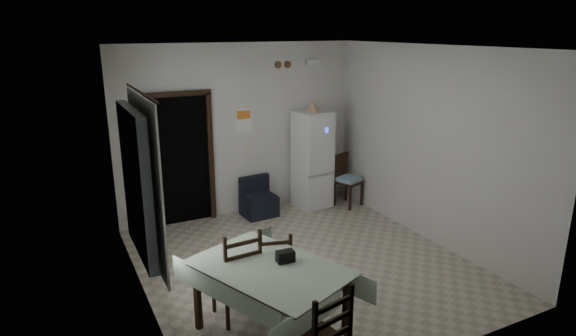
# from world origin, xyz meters

# --- Properties ---
(ground) EXTENTS (4.50, 4.50, 0.00)m
(ground) POSITION_xyz_m (0.00, 0.00, 0.00)
(ground) COLOR #B2A692
(ground) RESTS_ON ground
(ceiling) EXTENTS (4.20, 4.50, 0.02)m
(ceiling) POSITION_xyz_m (0.00, 0.00, 2.90)
(ceiling) COLOR white
(ceiling) RESTS_ON ground
(wall_back) EXTENTS (4.20, 0.02, 2.90)m
(wall_back) POSITION_xyz_m (0.00, 2.25, 1.45)
(wall_back) COLOR silver
(wall_back) RESTS_ON ground
(wall_front) EXTENTS (4.20, 0.02, 2.90)m
(wall_front) POSITION_xyz_m (0.00, -2.25, 1.45)
(wall_front) COLOR silver
(wall_front) RESTS_ON ground
(wall_left) EXTENTS (0.02, 4.50, 2.90)m
(wall_left) POSITION_xyz_m (-2.10, 0.00, 1.45)
(wall_left) COLOR silver
(wall_left) RESTS_ON ground
(wall_right) EXTENTS (0.02, 4.50, 2.90)m
(wall_right) POSITION_xyz_m (2.10, 0.00, 1.45)
(wall_right) COLOR silver
(wall_right) RESTS_ON ground
(doorway) EXTENTS (1.06, 0.52, 2.22)m
(doorway) POSITION_xyz_m (-1.05, 2.45, 1.06)
(doorway) COLOR black
(doorway) RESTS_ON ground
(window_recess) EXTENTS (0.10, 1.20, 1.60)m
(window_recess) POSITION_xyz_m (-2.15, -0.20, 1.55)
(window_recess) COLOR silver
(window_recess) RESTS_ON ground
(curtain) EXTENTS (0.02, 1.45, 1.85)m
(curtain) POSITION_xyz_m (-2.04, -0.20, 1.55)
(curtain) COLOR silver
(curtain) RESTS_ON ground
(curtain_rod) EXTENTS (0.02, 1.60, 0.02)m
(curtain_rod) POSITION_xyz_m (-2.03, -0.20, 2.50)
(curtain_rod) COLOR black
(curtain_rod) RESTS_ON ground
(calendar) EXTENTS (0.28, 0.02, 0.40)m
(calendar) POSITION_xyz_m (0.05, 2.24, 1.62)
(calendar) COLOR white
(calendar) RESTS_ON ground
(calendar_image) EXTENTS (0.24, 0.01, 0.14)m
(calendar_image) POSITION_xyz_m (0.05, 2.23, 1.72)
(calendar_image) COLOR orange
(calendar_image) RESTS_ON ground
(light_switch) EXTENTS (0.08, 0.02, 0.12)m
(light_switch) POSITION_xyz_m (0.15, 2.24, 1.10)
(light_switch) COLOR beige
(light_switch) RESTS_ON ground
(vent_left) EXTENTS (0.12, 0.03, 0.12)m
(vent_left) POSITION_xyz_m (0.70, 2.23, 2.52)
(vent_left) COLOR brown
(vent_left) RESTS_ON ground
(vent_right) EXTENTS (0.12, 0.03, 0.12)m
(vent_right) POSITION_xyz_m (0.88, 2.23, 2.52)
(vent_right) COLOR brown
(vent_right) RESTS_ON ground
(emergency_light) EXTENTS (0.25, 0.07, 0.09)m
(emergency_light) POSITION_xyz_m (1.35, 2.21, 2.55)
(emergency_light) COLOR white
(emergency_light) RESTS_ON ground
(fridge) EXTENTS (0.63, 0.63, 1.74)m
(fridge) POSITION_xyz_m (1.22, 1.93, 0.87)
(fridge) COLOR white
(fridge) RESTS_ON ground
(tan_cone) EXTENTS (0.27, 0.27, 0.20)m
(tan_cone) POSITION_xyz_m (1.21, 1.93, 1.83)
(tan_cone) COLOR tan
(tan_cone) RESTS_ON fridge
(navy_seat) EXTENTS (0.58, 0.56, 0.66)m
(navy_seat) POSITION_xyz_m (0.17, 1.93, 0.33)
(navy_seat) COLOR black
(navy_seat) RESTS_ON ground
(corner_chair) EXTENTS (0.53, 0.53, 0.94)m
(corner_chair) POSITION_xyz_m (1.81, 1.64, 0.47)
(corner_chair) COLOR black
(corner_chair) RESTS_ON ground
(dining_table) EXTENTS (1.53, 1.82, 0.81)m
(dining_table) POSITION_xyz_m (-1.09, -1.23, 0.41)
(dining_table) COLOR #AEC3A6
(dining_table) RESTS_ON ground
(black_bag) EXTENTS (0.19, 0.12, 0.12)m
(black_bag) POSITION_xyz_m (-0.90, -1.20, 0.87)
(black_bag) COLOR black
(black_bag) RESTS_ON dining_table
(dining_chair_far_left) EXTENTS (0.49, 0.49, 1.08)m
(dining_chair_far_left) POSITION_xyz_m (-1.27, -0.72, 0.54)
(dining_chair_far_left) COLOR black
(dining_chair_far_left) RESTS_ON ground
(dining_chair_far_right) EXTENTS (0.49, 0.49, 0.92)m
(dining_chair_far_right) POSITION_xyz_m (-0.77, -0.63, 0.46)
(dining_chair_far_right) COLOR black
(dining_chair_far_right) RESTS_ON ground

